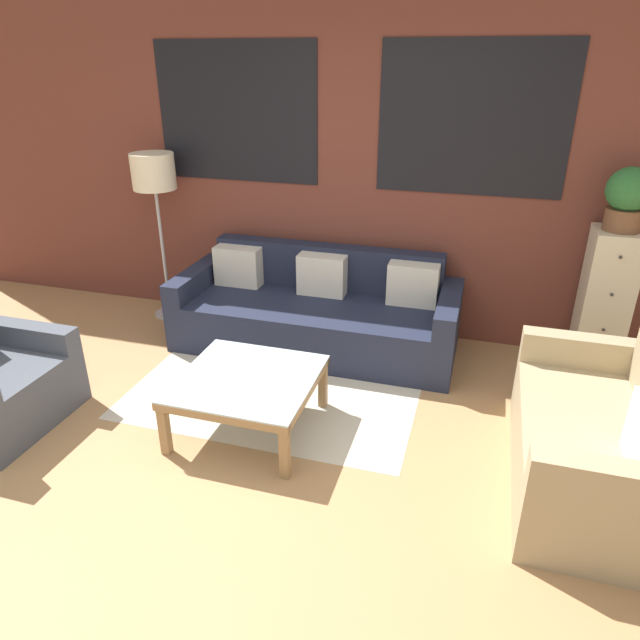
{
  "coord_description": "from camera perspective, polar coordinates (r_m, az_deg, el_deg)",
  "views": [
    {
      "loc": [
        1.13,
        -2.18,
        2.24
      ],
      "look_at": [
        0.1,
        1.29,
        0.55
      ],
      "focal_mm": 32.0,
      "sensor_mm": 36.0,
      "label": 1
    }
  ],
  "objects": [
    {
      "name": "coffee_table",
      "position": [
        3.68,
        -7.27,
        -6.46
      ],
      "size": [
        0.85,
        0.85,
        0.39
      ],
      "color": "silver",
      "rests_on": "ground_plane"
    },
    {
      "name": "settee_vintage",
      "position": [
        3.56,
        26.57,
        -10.77
      ],
      "size": [
        0.8,
        1.44,
        0.92
      ],
      "color": "tan",
      "rests_on": "ground_plane"
    },
    {
      "name": "couch_dark",
      "position": [
        4.74,
        -0.31,
        0.67
      ],
      "size": [
        2.3,
        0.88,
        0.78
      ],
      "color": "#1E2338",
      "rests_on": "ground_plane"
    },
    {
      "name": "drawer_cabinet",
      "position": [
        4.76,
        26.51,
        1.57
      ],
      "size": [
        0.33,
        0.38,
        1.11
      ],
      "color": "beige",
      "rests_on": "ground_plane"
    },
    {
      "name": "floor_lamp",
      "position": [
        5.22,
        -16.26,
        13.41
      ],
      "size": [
        0.37,
        0.37,
        1.49
      ],
      "color": "#B2B2B7",
      "rests_on": "ground_plane"
    },
    {
      "name": "wall_back_brick",
      "position": [
        4.82,
        2.85,
        15.1
      ],
      "size": [
        8.4,
        0.09,
        2.8
      ],
      "color": "brown",
      "rests_on": "ground_plane"
    },
    {
      "name": "ground_plane",
      "position": [
        3.32,
        -8.46,
        -17.66
      ],
      "size": [
        16.0,
        16.0,
        0.0
      ],
      "primitive_type": "plane",
      "color": "#AD7F51"
    },
    {
      "name": "potted_plant",
      "position": [
        4.54,
        28.43,
        10.75
      ],
      "size": [
        0.31,
        0.31,
        0.44
      ],
      "color": "brown",
      "rests_on": "drawer_cabinet"
    },
    {
      "name": "rug",
      "position": [
        4.29,
        -4.05,
        -6.43
      ],
      "size": [
        2.05,
        1.54,
        0.0
      ],
      "color": "beige",
      "rests_on": "ground_plane"
    }
  ]
}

